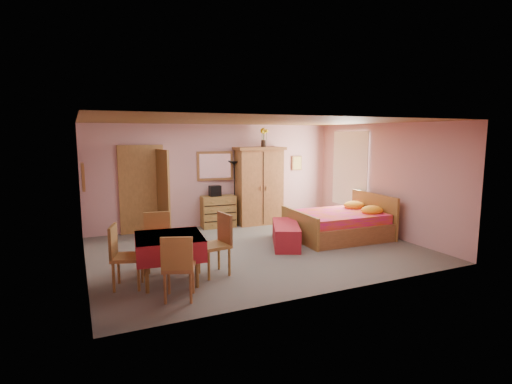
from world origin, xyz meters
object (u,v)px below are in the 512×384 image
stereo (215,191)px  chair_east (214,245)px  dining_table (170,259)px  chair_north (158,242)px  chest_of_drawers (218,212)px  wall_mirror (215,166)px  chair_west (128,256)px  chair_south (179,266)px  bench (286,234)px  bed (338,217)px  sunflower_vase (264,137)px  floor_lamp (235,193)px  wardrobe (259,186)px

stereo → chair_east: size_ratio=0.28×
dining_table → chair_north: size_ratio=1.04×
chest_of_drawers → chair_east: chair_east is taller
chest_of_drawers → wall_mirror: wall_mirror is taller
dining_table → chair_west: chair_west is taller
chest_of_drawers → chair_south: chair_south is taller
chair_west → bench: bearing=124.8°
chair_west → bed: bearing=120.5°
chair_west → chair_east: chair_east is taller
sunflower_vase → chair_south: 5.43m
floor_lamp → wardrobe: size_ratio=0.82×
sunflower_vase → chair_east: size_ratio=0.47×
stereo → chest_of_drawers: bearing=-6.1°
floor_lamp → bed: size_ratio=0.80×
bed → chair_south: 4.54m
bench → chair_east: 2.27m
chest_of_drawers → sunflower_vase: (1.25, -0.06, 1.87)m
chair_north → chair_east: bearing=147.8°
stereo → dining_table: 3.86m
bench → chair_west: size_ratio=1.42×
bed → chair_north: chair_north is taller
stereo → dining_table: size_ratio=0.28×
stereo → floor_lamp: (0.54, 0.02, -0.10)m
stereo → floor_lamp: size_ratio=0.17×
chair_north → chair_west: chair_north is taller
bench → chair_west: chair_west is taller
stereo → chair_east: 3.51m
wardrobe → dining_table: (-3.08, -3.24, -0.63)m
chest_of_drawers → bed: (2.13, -2.14, 0.08)m
chair_south → chair_east: 1.07m
floor_lamp → sunflower_vase: size_ratio=3.41×
bed → chair_south: bed is taller
wardrobe → sunflower_vase: size_ratio=4.14×
chest_of_drawers → wall_mirror: (0.00, 0.21, 1.15)m
dining_table → chair_west: bearing=177.6°
chest_of_drawers → floor_lamp: (0.46, 0.03, 0.43)m
chair_north → chair_east: size_ratio=0.96×
bed → dining_table: (-4.10, -1.17, -0.11)m
sunflower_vase → chair_west: 5.33m
wall_mirror → bench: 2.85m
bed → bench: bearing=-175.0°
stereo → chair_south: stereo is taller
floor_lamp → sunflower_vase: bearing=-6.6°
floor_lamp → chair_north: bearing=-132.8°
chest_of_drawers → chair_west: (-2.61, -3.28, 0.09)m
chest_of_drawers → chair_south: (-1.99, -4.03, 0.08)m
stereo → floor_lamp: floor_lamp is taller
stereo → chair_south: bearing=-115.4°
chest_of_drawers → bed: bed is taller
bed → chair_north: bearing=-170.7°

